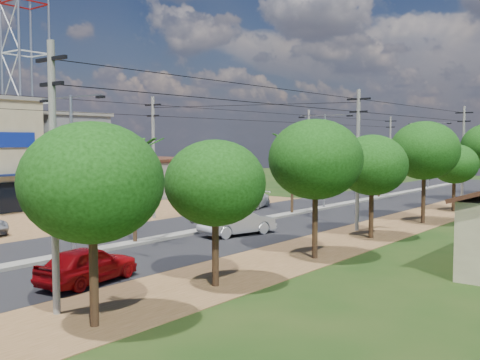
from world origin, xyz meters
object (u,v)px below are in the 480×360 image
Objects in this scene: car_red_near at (88,265)px; car_parked_dark at (91,212)px; car_silver_mid at (238,222)px; car_white_far at (254,201)px.

car_red_near reaches higher than car_parked_dark.
car_red_near is at bearing -133.22° from car_parked_dark.
car_silver_mid reaches higher than car_white_far.
car_silver_mid is at bearing -74.92° from car_white_far.
car_parked_dark is (-4.98, -13.18, -0.05)m from car_white_far.
car_white_far is at bearing -43.56° from car_silver_mid.
car_silver_mid is at bearing -89.60° from car_parked_dark.
car_parked_dark is at bearing -45.49° from car_red_near.
car_red_near is 1.25× the size of car_parked_dark.
car_silver_mid is 1.09× the size of car_white_far.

